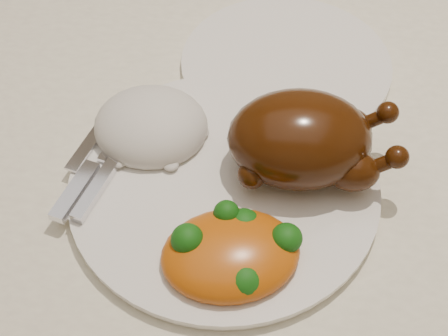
# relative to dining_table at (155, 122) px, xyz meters

# --- Properties ---
(dining_table) EXTENTS (1.60, 0.90, 0.76)m
(dining_table) POSITION_rel_dining_table_xyz_m (0.00, 0.00, 0.00)
(dining_table) COLOR brown
(dining_table) RESTS_ON floor
(tablecloth) EXTENTS (1.73, 1.03, 0.18)m
(tablecloth) POSITION_rel_dining_table_xyz_m (0.00, 0.00, 0.07)
(tablecloth) COLOR white
(tablecloth) RESTS_ON dining_table
(dinner_plate) EXTENTS (0.31, 0.31, 0.01)m
(dinner_plate) POSITION_rel_dining_table_xyz_m (0.11, -0.17, 0.11)
(dinner_plate) COLOR white
(dinner_plate) RESTS_ON tablecloth
(side_plate) EXTENTS (0.26, 0.26, 0.01)m
(side_plate) POSITION_rel_dining_table_xyz_m (0.16, 0.01, 0.11)
(side_plate) COLOR white
(side_plate) RESTS_ON tablecloth
(roast_chicken) EXTENTS (0.17, 0.12, 0.08)m
(roast_chicken) POSITION_rel_dining_table_xyz_m (0.18, -0.14, 0.16)
(roast_chicken) COLOR #401D06
(roast_chicken) RESTS_ON dinner_plate
(rice_mound) EXTENTS (0.12, 0.11, 0.06)m
(rice_mound) POSITION_rel_dining_table_xyz_m (0.03, -0.12, 0.13)
(rice_mound) COLOR white
(rice_mound) RESTS_ON dinner_plate
(mac_and_cheese) EXTENTS (0.14, 0.12, 0.05)m
(mac_and_cheese) POSITION_rel_dining_table_xyz_m (0.13, -0.25, 0.12)
(mac_and_cheese) COLOR #D6620D
(mac_and_cheese) RESTS_ON dinner_plate
(cutlery) EXTENTS (0.05, 0.17, 0.01)m
(cutlery) POSITION_rel_dining_table_xyz_m (-0.01, -0.18, 0.12)
(cutlery) COLOR silver
(cutlery) RESTS_ON dinner_plate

